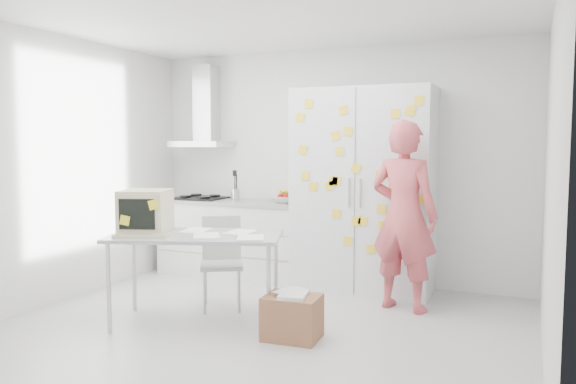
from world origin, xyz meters
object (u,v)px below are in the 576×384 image
at_px(cardboard_box, 292,316).
at_px(desk, 164,222).
at_px(person, 404,216).
at_px(chair, 222,256).

bearing_deg(cardboard_box, desk, -178.89).
relative_size(person, cardboard_box, 3.88).
bearing_deg(person, desk, 45.00).
xyz_separation_m(desk, chair, (0.25, 0.59, -0.40)).
relative_size(desk, chair, 1.86).
xyz_separation_m(person, chair, (-1.66, -0.62, -0.41)).
distance_m(person, chair, 1.82).
distance_m(desk, chair, 0.75).
relative_size(person, desk, 1.11).
relative_size(desk, cardboard_box, 3.51).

